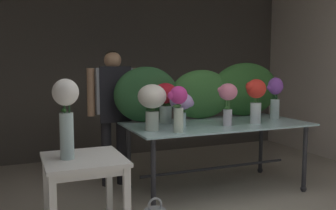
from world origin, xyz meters
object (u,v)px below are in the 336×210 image
object	(u,v)px
vase_violet_hydrangea	(275,95)
vase_lilac_lilies	(181,105)
florist	(113,103)
vase_magenta_ranunculus	(178,104)
vase_white_roses_tall	(66,111)
vase_ivory_freesia	(152,101)
vase_rosy_peonies	(228,98)
vase_crimson_stock	(166,99)
vase_scarlet_anemones	(256,96)
display_table_glass	(217,132)
side_table_white	(84,171)

from	to	relation	value
vase_violet_hydrangea	vase_lilac_lilies	bearing A→B (deg)	-176.29
florist	vase_lilac_lilies	world-z (taller)	florist
vase_violet_hydrangea	vase_magenta_ranunculus	xyz separation A→B (m)	(-1.45, -0.38, -0.02)
vase_white_roses_tall	vase_ivory_freesia	bearing A→B (deg)	33.22
vase_white_roses_tall	vase_violet_hydrangea	bearing A→B (deg)	16.99
vase_rosy_peonies	vase_crimson_stock	distance (m)	0.68
vase_violet_hydrangea	vase_scarlet_anemones	bearing A→B (deg)	-152.95
vase_ivory_freesia	vase_white_roses_tall	distance (m)	1.08
vase_ivory_freesia	vase_scarlet_anemones	bearing A→B (deg)	-2.15
vase_lilac_lilies	vase_rosy_peonies	bearing A→B (deg)	-16.67
florist	vase_crimson_stock	xyz separation A→B (m)	(0.48, -0.45, 0.07)
vase_crimson_stock	vase_ivory_freesia	xyz separation A→B (m)	(-0.30, -0.37, 0.02)
vase_lilac_lilies	vase_magenta_ranunculus	bearing A→B (deg)	-119.95
display_table_glass	vase_magenta_ranunculus	distance (m)	0.82
vase_scarlet_anemones	vase_violet_hydrangea	world-z (taller)	vase_violet_hydrangea
vase_scarlet_anemones	vase_violet_hydrangea	bearing A→B (deg)	27.05
side_table_white	vase_ivory_freesia	world-z (taller)	vase_ivory_freesia
display_table_glass	vase_crimson_stock	xyz separation A→B (m)	(-0.53, 0.22, 0.38)
display_table_glass	vase_scarlet_anemones	xyz separation A→B (m)	(0.37, -0.20, 0.41)
vase_violet_hydrangea	vase_white_roses_tall	xyz separation A→B (m)	(-2.55, -0.78, 0.02)
vase_scarlet_anemones	vase_lilac_lilies	xyz separation A→B (m)	(-0.83, 0.15, -0.07)
display_table_glass	vase_white_roses_tall	size ratio (longest dim) A/B	3.34
side_table_white	vase_lilac_lilies	bearing A→B (deg)	31.27
vase_magenta_ranunculus	florist	bearing A→B (deg)	110.05
vase_lilac_lilies	display_table_glass	bearing A→B (deg)	7.03
side_table_white	vase_rosy_peonies	distance (m)	1.77
florist	vase_crimson_stock	distance (m)	0.66
vase_crimson_stock	vase_white_roses_tall	bearing A→B (deg)	-141.16
vase_violet_hydrangea	vase_rosy_peonies	bearing A→B (deg)	-164.34
florist	vase_lilac_lilies	xyz separation A→B (m)	(0.55, -0.72, 0.03)
side_table_white	vase_crimson_stock	world-z (taller)	vase_crimson_stock
florist	vase_violet_hydrangea	size ratio (longest dim) A/B	3.20
vase_scarlet_anemones	vase_rosy_peonies	distance (m)	0.36
vase_violet_hydrangea	vase_ivory_freesia	size ratio (longest dim) A/B	1.08
vase_violet_hydrangea	vase_magenta_ranunculus	distance (m)	1.50
display_table_glass	vase_ivory_freesia	distance (m)	0.93
florist	vase_white_roses_tall	bearing A→B (deg)	-116.98
vase_white_roses_tall	vase_magenta_ranunculus	bearing A→B (deg)	19.86
florist	vase_magenta_ranunculus	distance (m)	1.09
vase_crimson_stock	vase_ivory_freesia	world-z (taller)	vase_ivory_freesia
vase_violet_hydrangea	vase_ivory_freesia	bearing A→B (deg)	-173.59
display_table_glass	side_table_white	size ratio (longest dim) A/B	2.78
vase_rosy_peonies	vase_lilac_lilies	distance (m)	0.50
side_table_white	vase_ivory_freesia	size ratio (longest dim) A/B	1.58
vase_scarlet_anemones	vase_lilac_lilies	world-z (taller)	vase_scarlet_anemones
display_table_glass	vase_magenta_ranunculus	size ratio (longest dim) A/B	4.50
vase_rosy_peonies	vase_ivory_freesia	bearing A→B (deg)	177.19
florist	vase_crimson_stock	bearing A→B (deg)	-43.08
vase_white_roses_tall	side_table_white	bearing A→B (deg)	-0.29
vase_lilac_lilies	vase_white_roses_tall	bearing A→B (deg)	-151.25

